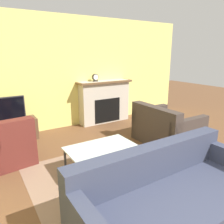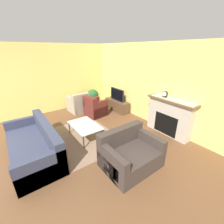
% 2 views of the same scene
% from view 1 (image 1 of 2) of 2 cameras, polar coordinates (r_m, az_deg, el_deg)
% --- Properties ---
extents(wall_back, '(8.10, 0.06, 2.70)m').
position_cam_1_polar(wall_back, '(5.37, -16.97, 9.42)').
color(wall_back, '#EADB72').
rests_on(wall_back, ground_plane).
extents(area_rug, '(2.28, 1.89, 0.00)m').
position_cam_1_polar(area_rug, '(3.57, -1.62, -15.71)').
color(area_rug, '#896B56').
rests_on(area_rug, ground_plane).
extents(fireplace, '(1.49, 0.39, 1.12)m').
position_cam_1_polar(fireplace, '(5.87, -1.98, 2.97)').
color(fireplace, '#BCB2A3').
rests_on(fireplace, ground_plane).
extents(tv_stand, '(1.22, 0.40, 0.46)m').
position_cam_1_polar(tv_stand, '(5.13, -25.78, -4.60)').
color(tv_stand, brown).
rests_on(tv_stand, ground_plane).
extents(tv, '(0.82, 0.06, 0.50)m').
position_cam_1_polar(tv, '(4.99, -26.41, 0.61)').
color(tv, '#232328').
rests_on(tv, tv_stand).
extents(couch_sectional, '(2.18, 0.96, 0.82)m').
position_cam_1_polar(couch_sectional, '(2.62, 15.35, -21.67)').
color(couch_sectional, '#33384C').
rests_on(couch_sectional, ground_plane).
extents(couch_loveseat, '(0.94, 1.23, 0.82)m').
position_cam_1_polar(couch_loveseat, '(4.69, 13.84, -4.46)').
color(couch_loveseat, '#3D332D').
rests_on(couch_loveseat, ground_plane).
extents(armchair_accent, '(0.77, 0.81, 0.82)m').
position_cam_1_polar(armchair_accent, '(4.11, -25.06, -8.14)').
color(armchair_accent, '#5B231E').
rests_on(armchair_accent, ground_plane).
extents(coffee_table, '(1.08, 0.69, 0.40)m').
position_cam_1_polar(coffee_table, '(3.49, -2.67, -9.71)').
color(coffee_table, '#333338').
rests_on(coffee_table, ground_plane).
extents(mantel_clock, '(0.16, 0.07, 0.19)m').
position_cam_1_polar(mantel_clock, '(5.65, -4.39, 8.97)').
color(mantel_clock, '#28231E').
rests_on(mantel_clock, fireplace).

